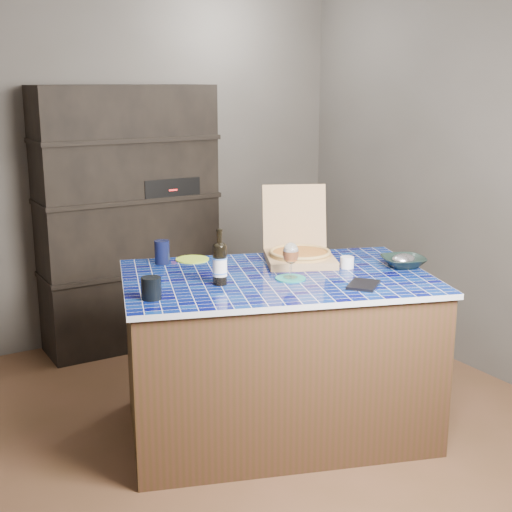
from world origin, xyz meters
TOP-DOWN VIEW (x-y plane):
  - room at (0.00, 0.00)m, footprint 3.50×3.50m
  - shelving_unit at (0.00, 1.53)m, footprint 1.20×0.41m
  - kitchen_island at (0.20, -0.08)m, footprint 1.80×1.44m
  - pizza_box at (0.45, 0.10)m, footprint 0.52×0.55m
  - mead_bottle at (-0.13, -0.08)m, footprint 0.07×0.07m
  - teal_trivet at (0.22, -0.17)m, footprint 0.15×0.15m
  - wine_glass at (0.22, -0.17)m, footprint 0.08×0.08m
  - tumbler at (-0.51, -0.13)m, footprint 0.09×0.09m
  - dvd_case at (0.45, -0.46)m, footprint 0.23×0.22m
  - bowl at (0.87, -0.28)m, footprint 0.29×0.29m
  - foil_contents at (0.87, -0.28)m, footprint 0.13×0.11m
  - white_jar at (0.60, -0.15)m, footprint 0.07×0.07m
  - navy_cup at (-0.22, 0.44)m, footprint 0.08×0.08m
  - green_trivet at (-0.04, 0.43)m, footprint 0.19×0.19m

SIDE VIEW (x-z plane):
  - kitchen_island at x=0.20m, z-range 0.00..0.86m
  - green_trivet at x=-0.04m, z-range 0.86..0.86m
  - teal_trivet at x=0.22m, z-range 0.86..0.86m
  - dvd_case at x=0.45m, z-range 0.86..0.87m
  - bowl at x=0.87m, z-range 0.86..0.91m
  - white_jar at x=0.60m, z-range 0.86..0.92m
  - foil_contents at x=0.87m, z-range 0.87..0.93m
  - shelving_unit at x=0.00m, z-range 0.00..1.80m
  - tumbler at x=-0.51m, z-range 0.86..0.96m
  - pizza_box at x=0.45m, z-range 0.72..1.11m
  - navy_cup at x=-0.22m, z-range 0.86..0.99m
  - mead_bottle at x=-0.13m, z-range 0.83..1.10m
  - wine_glass at x=0.22m, z-range 0.90..1.08m
  - room at x=0.00m, z-range -0.50..3.00m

